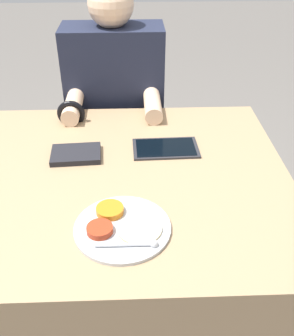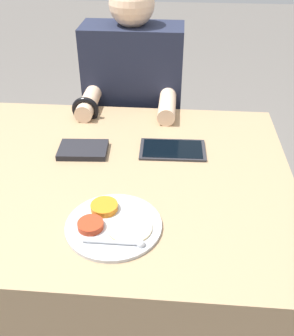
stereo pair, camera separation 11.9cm
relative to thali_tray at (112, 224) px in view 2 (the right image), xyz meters
name	(u,v)px [view 2 (the right image)]	position (x,y,z in m)	size (l,w,h in m)	color
ground_plane	(120,308)	(-0.04, 0.25, -0.72)	(12.00, 12.00, 0.00)	#605B56
dining_table	(117,249)	(-0.04, 0.25, -0.37)	(1.17, 0.96, 0.71)	#9E7F5B
thali_tray	(112,224)	(0.00, 0.00, 0.00)	(0.26, 0.26, 0.03)	#B7BABF
red_notebook	(83,150)	(-0.16, 0.36, 0.00)	(0.17, 0.13, 0.02)	silver
tablet_device	(173,150)	(0.15, 0.40, 0.00)	(0.23, 0.14, 0.01)	#28282D
person_diner	(134,124)	(-0.04, 0.89, -0.17)	(0.43, 0.42, 1.19)	black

